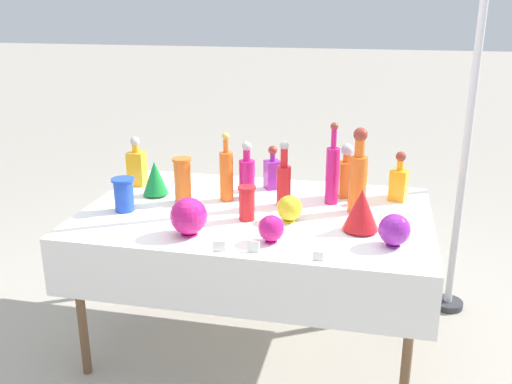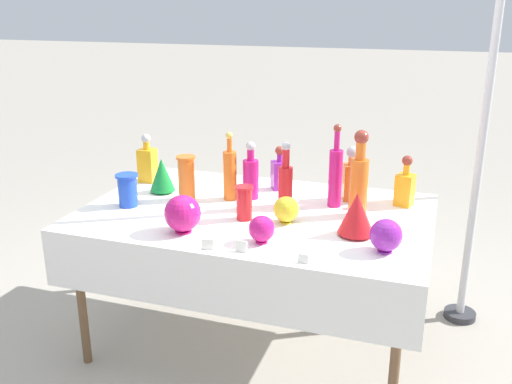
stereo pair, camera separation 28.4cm
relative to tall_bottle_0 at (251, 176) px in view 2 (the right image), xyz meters
The scene contains 25 objects.
ground_plane 0.91m from the tall_bottle_0, 63.19° to the right, with size 40.00×40.00×0.00m, color #A0998C.
display_table 0.29m from the tall_bottle_0, 66.89° to the right, with size 1.73×1.11×0.76m.
tall_bottle_0 is the anchor object (origin of this frame).
tall_bottle_1 0.22m from the tall_bottle_0, 16.75° to the right, with size 0.07×0.07×0.34m.
tall_bottle_2 0.45m from the tall_bottle_0, ahead, with size 0.07×0.07×0.43m.
tall_bottle_3 0.11m from the tall_bottle_0, 152.74° to the right, with size 0.07×0.07×0.37m.
tall_bottle_4 0.59m from the tall_bottle_0, ahead, with size 0.09×0.09×0.43m.
square_decanter_0 0.80m from the tall_bottle_0, 10.42° to the left, with size 0.10×0.10×0.27m.
square_decanter_1 0.53m from the tall_bottle_0, 16.08° to the left, with size 0.11×0.11×0.29m.
square_decanter_2 0.67m from the tall_bottle_0, behind, with size 0.10×0.10×0.28m.
square_decanter_3 0.22m from the tall_bottle_0, 62.83° to the left, with size 0.11×0.11×0.25m.
slender_vase_0 0.34m from the tall_bottle_0, 156.86° to the right, with size 0.10×0.10×0.24m.
slender_vase_1 0.64m from the tall_bottle_0, 150.25° to the right, with size 0.12×0.12×0.17m.
slender_vase_2 0.32m from the tall_bottle_0, 76.57° to the right, with size 0.09×0.09×0.17m.
fluted_vase_0 0.50m from the tall_bottle_0, behind, with size 0.14×0.14×0.19m.
fluted_vase_1 0.70m from the tall_bottle_0, 28.32° to the right, with size 0.17×0.17×0.20m.
round_bowl_0 0.90m from the tall_bottle_0, 31.84° to the right, with size 0.14×0.14×0.15m.
round_bowl_1 0.57m from the tall_bottle_0, 104.06° to the right, with size 0.17×0.17×0.18m.
round_bowl_2 0.60m from the tall_bottle_0, 66.34° to the right, with size 0.12×0.12×0.12m.
round_bowl_3 0.40m from the tall_bottle_0, 45.94° to the right, with size 0.12×0.12×0.13m.
price_tag_left 0.69m from the tall_bottle_0, 86.50° to the right, with size 0.05×0.01×0.04m, color white.
price_tag_center 0.83m from the tall_bottle_0, 55.98° to the right, with size 0.04×0.01×0.04m, color white.
price_tag_right 0.70m from the tall_bottle_0, 74.24° to the right, with size 0.05×0.01×0.05m, color white.
cardboard_box_behind_left 1.16m from the tall_bottle_0, 101.23° to the left, with size 0.54×0.50×0.35m.
canopy_pole 1.23m from the tall_bottle_0, 20.69° to the left, with size 0.18×0.18×2.56m.
Camera 2 is at (0.86, -2.55, 1.77)m, focal length 40.00 mm.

